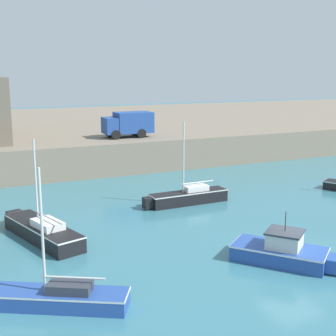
% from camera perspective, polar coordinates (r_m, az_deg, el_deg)
% --- Properties ---
extents(ground_plane, '(200.00, 200.00, 0.00)m').
position_cam_1_polar(ground_plane, '(22.59, 14.97, -10.64)').
color(ground_plane, teal).
extents(quay_seawall, '(120.00, 40.00, 2.68)m').
position_cam_1_polar(quay_seawall, '(57.53, -10.83, 4.44)').
color(quay_seawall, gray).
rests_on(quay_seawall, ground).
extents(sailboat_black_0, '(5.83, 1.31, 5.34)m').
position_cam_1_polar(sailboat_black_0, '(30.34, 2.41, -3.47)').
color(sailboat_black_0, black).
rests_on(sailboat_black_0, ground).
extents(motorboat_blue_1, '(4.24, 4.77, 2.40)m').
position_cam_1_polar(motorboat_blue_1, '(21.87, 13.93, -9.85)').
color(motorboat_blue_1, '#284C9E').
rests_on(motorboat_blue_1, ground).
extents(sailboat_blue_2, '(5.54, 3.74, 5.20)m').
position_cam_1_polar(sailboat_blue_2, '(18.12, -13.66, -14.97)').
color(sailboat_blue_2, '#284C9E').
rests_on(sailboat_blue_2, ground).
extents(sailboat_black_6, '(3.18, 6.77, 5.15)m').
position_cam_1_polar(sailboat_black_6, '(24.91, -15.14, -7.32)').
color(sailboat_black_6, black).
rests_on(sailboat_black_6, ground).
extents(truck_on_quay, '(4.34, 2.24, 2.20)m').
position_cam_1_polar(truck_on_quay, '(41.67, -4.90, 5.43)').
color(truck_on_quay, '#234793').
rests_on(truck_on_quay, quay_seawall).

